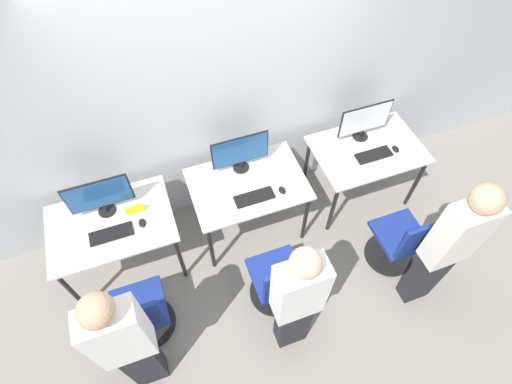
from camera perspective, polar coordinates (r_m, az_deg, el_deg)
name	(u,v)px	position (r m, az deg, el deg)	size (l,w,h in m)	color
ground_plane	(261,255)	(4.13, 0.70, -8.94)	(20.00, 20.00, 0.00)	gray
wall_back	(228,95)	(3.53, -4.06, 13.61)	(12.00, 0.05, 2.80)	#B7BCC1
desk_left	(113,228)	(3.72, -19.80, -4.90)	(1.06, 0.73, 0.76)	silver
monitor_left	(100,196)	(3.56, -21.45, -0.56)	(0.53, 0.15, 0.40)	black
keyboard_left	(111,234)	(3.58, -19.97, -5.65)	(0.36, 0.13, 0.02)	black
mouse_left	(142,223)	(3.55, -15.95, -4.27)	(0.06, 0.09, 0.03)	black
office_chair_left	(142,316)	(3.64, -15.99, -16.66)	(0.48, 0.48, 0.89)	black
person_left	(126,343)	(3.03, -18.03, -19.81)	(0.36, 0.22, 1.64)	#232328
desk_center	(248,189)	(3.74, -1.15, 0.46)	(1.06, 0.73, 0.76)	silver
monitor_center	(240,152)	(3.62, -2.27, 5.71)	(0.53, 0.15, 0.40)	black
keyboard_center	(254,197)	(3.57, -0.25, -0.76)	(0.36, 0.13, 0.02)	black
mouse_center	(282,190)	(3.61, 3.75, 0.25)	(0.06, 0.09, 0.03)	black
office_chair_center	(278,282)	(3.62, 3.21, -12.73)	(0.48, 0.48, 0.89)	black
person_center	(297,300)	(3.04, 5.88, -15.14)	(0.36, 0.21, 1.58)	#232328
desk_right	(366,154)	(4.16, 15.49, 5.21)	(1.06, 0.73, 0.76)	silver
monitor_right	(365,121)	(4.04, 15.28, 9.82)	(0.53, 0.15, 0.40)	black
keyboard_right	(374,155)	(4.04, 16.46, 5.09)	(0.36, 0.13, 0.02)	black
mouse_right	(396,149)	(4.15, 19.32, 5.82)	(0.06, 0.09, 0.03)	black
office_chair_right	(401,242)	(4.03, 20.01, -6.77)	(0.48, 0.48, 0.89)	black
person_right	(448,247)	(3.47, 25.78, -7.04)	(0.36, 0.22, 1.68)	#232328
placard_left	(135,209)	(3.61, -16.90, -2.41)	(0.16, 0.03, 0.08)	yellow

